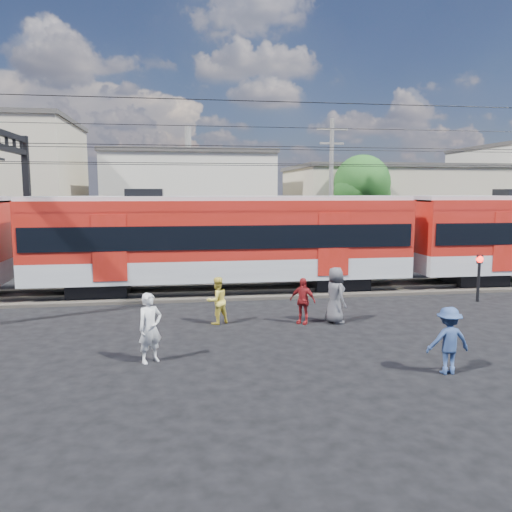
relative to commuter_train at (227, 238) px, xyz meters
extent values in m
plane|color=black|center=(0.70, -8.00, -2.40)|extent=(120.00, 120.00, 0.00)
cube|color=#2D2823|center=(0.70, 0.00, -2.34)|extent=(70.00, 3.40, 0.12)
cube|color=#59544C|center=(0.70, -0.75, -2.22)|extent=(70.00, 0.12, 0.12)
cube|color=#59544C|center=(0.70, 0.75, -2.22)|extent=(70.00, 0.12, 0.12)
cube|color=black|center=(-5.33, 0.00, -2.05)|extent=(2.40, 2.20, 0.70)
cube|color=black|center=(4.91, 0.00, -2.05)|extent=(2.40, 2.20, 0.70)
cube|color=#9D9FA4|center=(-0.21, 0.00, -1.25)|extent=(16.00, 3.00, 0.90)
cube|color=#9C190E|center=(-0.21, 0.00, 0.40)|extent=(16.00, 3.00, 2.40)
cube|color=black|center=(-0.21, 0.00, 0.15)|extent=(15.68, 3.08, 0.95)
cube|color=#9D9FA4|center=(-0.21, 0.00, 1.65)|extent=(16.00, 2.60, 0.25)
cube|color=black|center=(11.47, 0.00, -2.05)|extent=(2.40, 2.20, 0.70)
cube|color=black|center=(-9.30, 4.50, 1.10)|extent=(0.30, 0.30, 7.00)
cylinder|color=black|center=(0.70, -0.70, 3.10)|extent=(70.00, 0.03, 0.03)
cylinder|color=black|center=(0.70, 0.70, 3.10)|extent=(70.00, 0.03, 0.03)
cylinder|color=black|center=(0.70, -0.70, 3.80)|extent=(70.00, 0.03, 0.03)
cylinder|color=black|center=(0.70, 0.70, 3.80)|extent=(70.00, 0.03, 0.03)
cylinder|color=black|center=(0.70, -3.50, 5.10)|extent=(70.00, 0.03, 0.03)
cylinder|color=black|center=(0.70, 3.50, 5.10)|extent=(70.00, 0.03, 0.03)
cube|color=#B8B3A1|center=(-1.30, 19.00, 1.10)|extent=(12.00, 12.00, 7.00)
cube|color=#3F3D3A|center=(-1.30, 19.00, 4.75)|extent=(12.24, 12.24, 0.30)
cube|color=tan|center=(14.70, 16.00, 0.60)|extent=(16.00, 10.00, 6.00)
cube|color=#3F3D3A|center=(14.70, 16.00, 3.75)|extent=(16.32, 10.20, 0.30)
cylinder|color=slate|center=(6.70, 7.00, 1.85)|extent=(0.24, 0.24, 8.50)
cube|color=slate|center=(6.70, 7.00, 5.50)|extent=(1.80, 0.12, 0.12)
cube|color=slate|center=(6.70, 7.00, 4.70)|extent=(1.40, 0.12, 0.12)
cylinder|color=#382619|center=(9.70, 10.00, -0.44)|extent=(0.36, 0.36, 3.92)
sphere|color=#144817|center=(9.70, 10.00, 2.50)|extent=(3.64, 3.64, 3.64)
sphere|color=#144817|center=(10.30, 10.30, 1.80)|extent=(2.80, 2.80, 2.80)
imported|color=silver|center=(-2.76, -8.54, -1.50)|extent=(0.79, 0.72, 1.81)
imported|color=yellow|center=(-0.80, -5.03, -1.62)|extent=(0.96, 0.89, 1.57)
imported|color=navy|center=(4.38, -10.41, -1.58)|extent=(1.06, 0.61, 1.64)
imported|color=maroon|center=(2.01, -5.42, -1.63)|extent=(0.95, 0.85, 1.55)
imported|color=#454549|center=(3.11, -5.49, -1.46)|extent=(0.81, 1.04, 1.88)
cylinder|color=black|center=(9.73, -3.22, -1.52)|extent=(0.12, 0.12, 1.76)
sphere|color=#FF140C|center=(9.73, -3.22, -0.69)|extent=(0.27, 0.27, 0.27)
cube|color=black|center=(9.73, -3.22, -0.69)|extent=(0.24, 0.06, 0.34)
camera|label=1|loc=(-1.91, -21.22, 1.98)|focal=35.00mm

